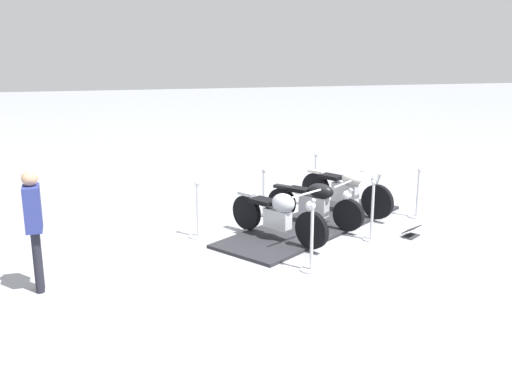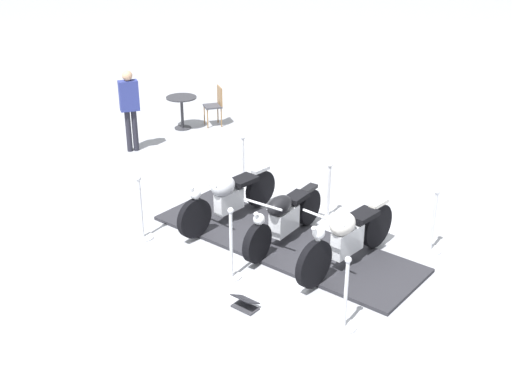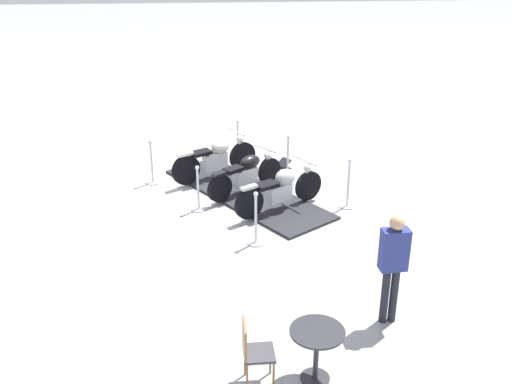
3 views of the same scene
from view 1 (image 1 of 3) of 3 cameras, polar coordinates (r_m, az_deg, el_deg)
The scene contains 13 objects.
ground_plane at distance 11.24m, azimuth 5.82°, elevation -3.48°, with size 80.00×80.00×0.00m, color #A8AAB2.
display_platform at distance 11.23m, azimuth 5.83°, elevation -3.34°, with size 4.52×1.44×0.06m, color #28282D.
motorcycle_chrome at distance 10.16m, azimuth 2.36°, elevation -2.21°, with size 1.98×1.30×0.97m.
motorcycle_black at distance 11.08m, azimuth 6.05°, elevation -1.06°, with size 1.74×1.42×0.91m.
motorcycle_cream at distance 12.01m, azimuth 9.16°, elevation 0.31°, with size 2.03×1.25×1.04m.
stanchion_left_mid at distance 11.88m, azimuth 0.78°, elevation -0.84°, with size 0.33×0.33×1.01m.
stanchion_right_mid at distance 10.48m, azimuth 11.65°, elevation -2.65°, with size 0.29×0.29×1.14m.
stanchion_right_rear at distance 12.17m, azimuth 16.01°, elevation -1.00°, with size 0.35×0.35×1.06m.
stanchion_right_front at distance 8.94m, azimuth 5.64°, elevation -5.87°, with size 0.35×0.35×1.11m.
stanchion_left_rear at distance 13.38m, azimuth 6.02°, elevation 0.82°, with size 0.36×0.36×1.07m.
stanchion_left_front at distance 10.53m, azimuth -5.89°, elevation -2.89°, with size 0.36×0.36×1.07m.
info_placard at distance 10.94m, azimuth 15.43°, elevation -4.02°, with size 0.39×0.41×0.23m.
bystander_person at distance 8.55m, azimuth -21.57°, elevation -2.65°, with size 0.41×0.24×1.79m.
Camera 1 is at (-9.96, 3.92, 3.41)m, focal length 39.54 mm.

